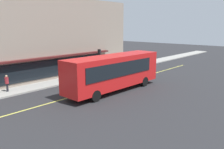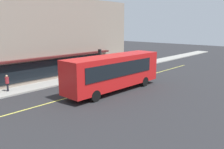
% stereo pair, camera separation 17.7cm
% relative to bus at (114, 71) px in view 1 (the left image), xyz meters
% --- Properties ---
extents(ground, '(120.00, 120.00, 0.00)m').
position_rel_bus_xyz_m(ground, '(0.99, 1.56, -1.99)').
color(ground, '#28282B').
extents(sidewalk, '(80.00, 2.51, 0.15)m').
position_rel_bus_xyz_m(sidewalk, '(0.99, 6.91, -1.91)').
color(sidewalk, '#9E9B93').
rests_on(sidewalk, ground).
extents(lane_centre_stripe, '(36.00, 0.16, 0.01)m').
position_rel_bus_xyz_m(lane_centre_stripe, '(0.99, 1.56, -1.98)').
color(lane_centre_stripe, '#D8D14C').
rests_on(lane_centre_stripe, ground).
extents(storefront_building, '(27.41, 12.25, 9.60)m').
position_rel_bus_xyz_m(storefront_building, '(-2.21, 13.98, 2.81)').
color(storefront_building, gray).
rests_on(storefront_building, ground).
extents(bus, '(11.19, 2.82, 3.50)m').
position_rel_bus_xyz_m(bus, '(0.00, 0.00, 0.00)').
color(bus, red).
rests_on(bus, ground).
extents(traffic_light, '(0.30, 0.52, 3.20)m').
position_rel_bus_xyz_m(traffic_light, '(4.35, 6.28, 0.55)').
color(traffic_light, '#2D2D33').
rests_on(traffic_light, sidewalk).
extents(car_silver, '(4.35, 1.97, 1.52)m').
position_rel_bus_xyz_m(car_silver, '(8.21, 4.53, -1.24)').
color(car_silver, '#B7BABF').
rests_on(car_silver, ground).
extents(pedestrian_by_curb, '(0.34, 0.34, 1.59)m').
position_rel_bus_xyz_m(pedestrian_by_curb, '(-7.34, 7.06, -0.89)').
color(pedestrian_by_curb, black).
rests_on(pedestrian_by_curb, sidewalk).
extents(pedestrian_mid_block, '(0.34, 0.34, 1.65)m').
position_rel_bus_xyz_m(pedestrian_mid_block, '(5.95, 7.42, -0.85)').
color(pedestrian_mid_block, black).
rests_on(pedestrian_mid_block, sidewalk).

